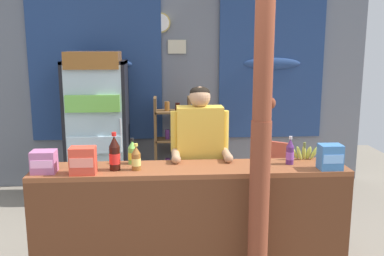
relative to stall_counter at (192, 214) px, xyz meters
The scene contains 16 objects.
ground_plane 0.94m from the stall_counter, 92.87° to the left, with size 7.46×7.46×0.00m, color gray.
back_wall_curtained 2.69m from the stall_counter, 90.88° to the left, with size 5.15×0.22×2.89m.
stall_counter is the anchor object (origin of this frame).
timber_post 0.96m from the stall_counter, 31.30° to the right, with size 0.17×0.15×2.76m.
drink_fridge 2.26m from the stall_counter, 117.90° to the left, with size 0.75×0.61×1.83m.
bottle_shelf_rack 2.18m from the stall_counter, 92.77° to the left, with size 0.48×0.28×1.25m.
plastic_lawn_chair 1.73m from the stall_counter, 52.46° to the left, with size 0.62×0.62×0.86m.
shopkeeper 0.64m from the stall_counter, 77.25° to the left, with size 0.53×0.42×1.56m.
soda_bottle_cola 0.80m from the stall_counter, behind, with size 0.09×0.09×0.31m.
soda_bottle_iced_tea 0.65m from the stall_counter, behind, with size 0.07×0.07×0.22m.
soda_bottle_grape_soda 0.97m from the stall_counter, ahead, with size 0.07×0.07×0.24m.
soda_bottle_lime_soda 0.71m from the stall_counter, 154.83° to the left, with size 0.08×0.08×0.22m.
snack_box_crackers 0.98m from the stall_counter, behind, with size 0.20×0.14×0.21m.
snack_box_biscuit 1.22m from the stall_counter, ahead, with size 0.18×0.14×0.20m.
snack_box_wafer 1.25m from the stall_counter, behind, with size 0.19×0.15×0.18m.
banana_bunch 1.13m from the stall_counter, 14.49° to the left, with size 0.27×0.05×0.16m.
Camera 1 is at (-0.19, -2.94, 1.94)m, focal length 40.41 mm.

